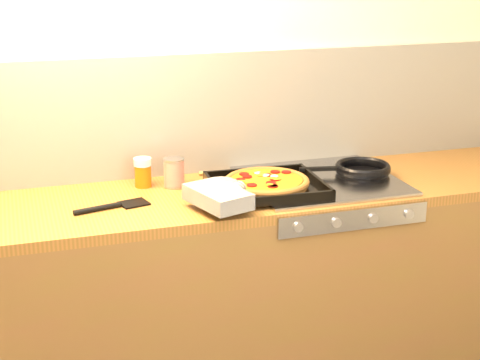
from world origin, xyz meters
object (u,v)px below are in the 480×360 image
object	(u,v)px
frying_pan	(361,169)
juice_glass	(143,172)
pizza_on_tray	(253,186)
tomato_can	(174,173)

from	to	relation	value
frying_pan	juice_glass	bearing A→B (deg)	169.76
pizza_on_tray	tomato_can	bearing A→B (deg)	140.00
juice_glass	pizza_on_tray	bearing A→B (deg)	-34.66
tomato_can	frying_pan	bearing A→B (deg)	-8.66
pizza_on_tray	tomato_can	world-z (taller)	tomato_can
pizza_on_tray	frying_pan	size ratio (longest dim) A/B	1.42
pizza_on_tray	tomato_can	distance (m)	0.33
frying_pan	juice_glass	xyz separation A→B (m)	(-0.88, 0.16, 0.02)
pizza_on_tray	juice_glass	xyz separation A→B (m)	(-0.37, 0.26, 0.01)
tomato_can	juice_glass	world-z (taller)	same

